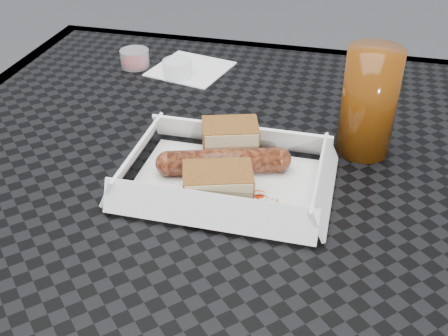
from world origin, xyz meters
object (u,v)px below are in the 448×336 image
food_tray (226,183)px  drink_glass (369,102)px  patio_table (203,194)px  bratwurst (224,162)px

food_tray → drink_glass: 0.21m
patio_table → drink_glass: drink_glass is taller
patio_table → food_tray: food_tray is taller
food_tray → bratwurst: 0.03m
food_tray → drink_glass: bearing=37.6°
bratwurst → drink_glass: (0.16, 0.10, 0.05)m
patio_table → drink_glass: (0.21, 0.05, 0.15)m
patio_table → bratwurst: 0.12m
bratwurst → drink_glass: size_ratio=1.14×
bratwurst → patio_table: bearing=129.7°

